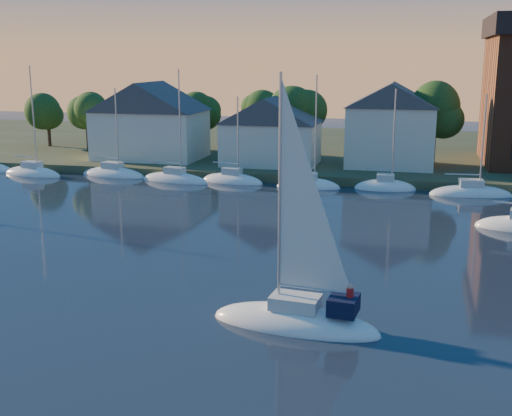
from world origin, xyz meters
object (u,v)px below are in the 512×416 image
(clubhouse_centre, at_px, (271,130))
(hero_sailboat, at_px, (298,316))
(clubhouse_east, at_px, (391,124))
(clubhouse_west, at_px, (150,119))

(clubhouse_centre, bearing_deg, hero_sailboat, -75.54)
(clubhouse_centre, relative_size, clubhouse_east, 1.10)
(clubhouse_west, bearing_deg, clubhouse_centre, -3.58)
(clubhouse_east, xyz_separation_m, hero_sailboat, (-2.50, -46.61, -5.41))
(clubhouse_east, height_order, hero_sailboat, hero_sailboat)
(clubhouse_centre, height_order, hero_sailboat, hero_sailboat)
(clubhouse_west, relative_size, hero_sailboat, 0.97)
(clubhouse_centre, distance_m, hero_sailboat, 46.29)
(clubhouse_west, height_order, hero_sailboat, hero_sailboat)
(clubhouse_east, bearing_deg, clubhouse_centre, -171.87)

